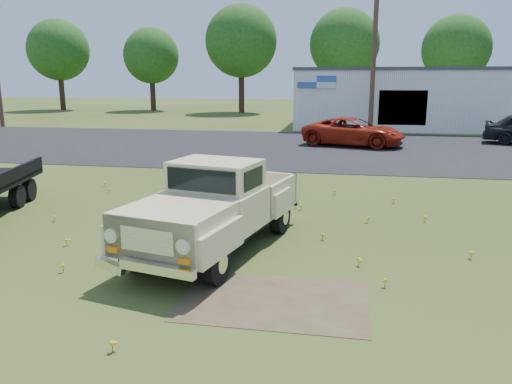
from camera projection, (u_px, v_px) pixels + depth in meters
ground at (227, 238)px, 11.19m from camera, size 140.00×140.00×0.00m
asphalt_lot at (296, 147)px, 25.57m from camera, size 90.00×14.00×0.02m
dirt_patch_a at (274, 301)px, 8.06m from camera, size 3.00×2.00×0.01m
dirt_patch_b at (190, 198)px, 14.90m from camera, size 2.20×1.60×0.01m
commercial_building at (397, 97)px, 35.55m from camera, size 14.20×8.20×4.15m
utility_pole_mid at (374, 59)px, 30.55m from camera, size 1.60×0.30×9.00m
treeline_a at (58, 50)px, 52.99m from camera, size 6.40×6.40×9.52m
treeline_b at (151, 56)px, 52.35m from camera, size 5.76×5.76×8.57m
treeline_c at (241, 41)px, 48.88m from camera, size 7.04×7.04×10.47m
treeline_d at (344, 44)px, 48.17m from camera, size 6.72×6.72×10.00m
treeline_e at (456, 49)px, 45.14m from camera, size 6.08×6.08×9.04m
vintage_pickup_truck at (217, 206)px, 10.24m from camera, size 3.14×5.54×1.89m
red_pickup at (353, 132)px, 25.93m from camera, size 5.65×3.65×1.45m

